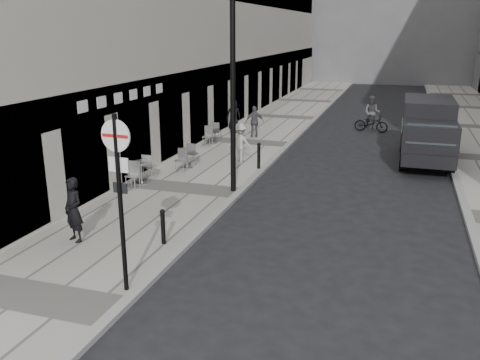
% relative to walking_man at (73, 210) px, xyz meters
% --- Properties ---
extents(sidewalk, '(4.00, 60.00, 0.12)m').
position_rel_walking_man_xyz_m(sidewalk, '(0.69, 12.63, -0.89)').
color(sidewalk, '#AAA499').
rests_on(sidewalk, ground).
extents(walking_man, '(0.71, 0.60, 1.65)m').
position_rel_walking_man_xyz_m(walking_man, '(0.00, 0.00, 0.00)').
color(walking_man, black).
rests_on(walking_man, sidewalk).
extents(sign_post, '(0.63, 0.11, 3.64)m').
position_rel_walking_man_xyz_m(sign_post, '(2.49, -1.85, 1.50)').
color(sign_post, black).
rests_on(sign_post, sidewalk).
extents(lamppost, '(0.30, 0.30, 6.72)m').
position_rel_walking_man_xyz_m(lamppost, '(2.49, 5.15, 2.91)').
color(lamppost, black).
rests_on(lamppost, sidewalk).
extents(bollard_near, '(0.11, 0.11, 0.84)m').
position_rel_walking_man_xyz_m(bollard_near, '(2.19, 0.51, -0.40)').
color(bollard_near, black).
rests_on(bollard_near, sidewalk).
extents(bollard_far, '(0.13, 0.13, 0.94)m').
position_rel_walking_man_xyz_m(bollard_far, '(2.54, 8.11, -0.36)').
color(bollard_far, black).
rests_on(bollard_far, sidewalk).
extents(panel_van, '(2.01, 5.33, 2.50)m').
position_rel_walking_man_xyz_m(panel_van, '(8.69, 11.77, 0.46)').
color(panel_van, black).
rests_on(panel_van, ground).
extents(cyclist, '(1.86, 0.94, 1.91)m').
position_rel_walking_man_xyz_m(cyclist, '(6.13, 17.53, -0.20)').
color(cyclist, black).
rests_on(cyclist, ground).
extents(pedestrian_a, '(0.99, 0.70, 1.55)m').
position_rel_walking_man_xyz_m(pedestrian_a, '(0.76, 13.73, -0.05)').
color(pedestrian_a, '#545459').
rests_on(pedestrian_a, sidewalk).
extents(pedestrian_b, '(1.04, 0.63, 1.56)m').
position_rel_walking_man_xyz_m(pedestrian_b, '(1.53, 8.92, -0.05)').
color(pedestrian_b, beige).
rests_on(pedestrian_b, sidewalk).
extents(pedestrian_c, '(0.91, 0.83, 1.56)m').
position_rel_walking_man_xyz_m(pedestrian_c, '(-0.91, 15.49, -0.05)').
color(pedestrian_c, black).
rests_on(pedestrian_c, sidewalk).
extents(cafe_table_near, '(0.71, 1.61, 0.91)m').
position_rel_walking_man_xyz_m(cafe_table_near, '(-0.79, 4.95, -0.36)').
color(cafe_table_near, silver).
rests_on(cafe_table_near, sidewalk).
extents(cafe_table_mid, '(0.72, 1.62, 0.92)m').
position_rel_walking_man_xyz_m(cafe_table_mid, '(-0.72, 11.73, -0.36)').
color(cafe_table_mid, '#B4B5B7').
rests_on(cafe_table_mid, sidewalk).
extents(cafe_table_far, '(0.67, 1.52, 0.87)m').
position_rel_walking_man_xyz_m(cafe_table_far, '(-0.11, 7.35, -0.39)').
color(cafe_table_far, '#AAAAAC').
rests_on(cafe_table_far, sidewalk).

